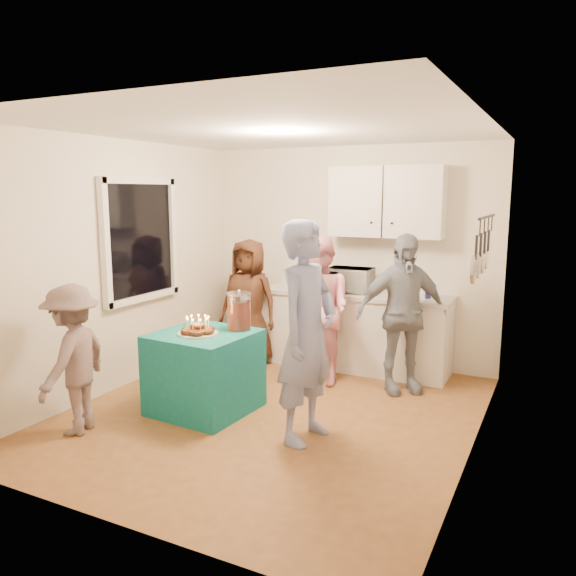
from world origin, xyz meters
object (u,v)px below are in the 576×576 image
at_px(punch_jar, 239,312).
at_px(woman_back_center, 319,310).
at_px(microwave, 350,280).
at_px(man_birthday, 307,332).
at_px(child_near_left, 73,359).
at_px(woman_back_left, 249,302).
at_px(woman_back_right, 402,314).
at_px(counter, 354,332).
at_px(party_table, 205,372).

xyz_separation_m(punch_jar, woman_back_center, (0.42, 0.96, -0.13)).
bearing_deg(microwave, man_birthday, -81.57).
distance_m(microwave, man_birthday, 2.06).
bearing_deg(child_near_left, woman_back_left, 157.54).
relative_size(punch_jar, woman_back_left, 0.22).
bearing_deg(woman_back_right, man_birthday, -141.22).
bearing_deg(counter, woman_back_right, -37.25).
xyz_separation_m(counter, woman_back_right, (0.70, -0.53, 0.40)).
relative_size(counter, woman_back_right, 1.33).
height_order(punch_jar, child_near_left, child_near_left).
xyz_separation_m(woman_back_left, child_near_left, (-0.35, -2.38, -0.11)).
xyz_separation_m(counter, woman_back_left, (-1.19, -0.42, 0.33)).
relative_size(woman_back_center, woman_back_right, 0.97).
xyz_separation_m(counter, woman_back_center, (-0.16, -0.67, 0.37)).
relative_size(punch_jar, child_near_left, 0.26).
bearing_deg(child_near_left, man_birthday, 98.47).
height_order(woman_back_center, woman_back_right, woman_back_right).
height_order(punch_jar, woman_back_center, woman_back_center).
xyz_separation_m(man_birthday, child_near_left, (-1.84, -0.77, -0.27)).
distance_m(party_table, child_near_left, 1.19).
relative_size(counter, microwave, 4.34).
height_order(man_birthday, woman_back_right, man_birthday).
distance_m(man_birthday, woman_back_right, 1.54).
distance_m(punch_jar, man_birthday, 0.97).
height_order(counter, man_birthday, man_birthday).
xyz_separation_m(punch_jar, child_near_left, (-0.96, -1.16, -0.28)).
bearing_deg(woman_back_center, woman_back_right, 31.98).
bearing_deg(party_table, woman_back_center, 61.77).
relative_size(counter, man_birthday, 1.19).
height_order(man_birthday, woman_back_center, man_birthday).
height_order(microwave, woman_back_center, woman_back_center).
distance_m(microwave, child_near_left, 3.18).
height_order(woman_back_right, child_near_left, woman_back_right).
height_order(man_birthday, woman_back_left, man_birthday).
bearing_deg(man_birthday, party_table, 90.47).
distance_m(woman_back_center, woman_back_right, 0.88).
relative_size(microwave, punch_jar, 1.49).
bearing_deg(woman_back_left, punch_jar, -65.51).
height_order(party_table, child_near_left, child_near_left).
relative_size(counter, party_table, 2.59).
relative_size(counter, child_near_left, 1.69).
bearing_deg(counter, punch_jar, -109.52).
distance_m(punch_jar, woman_back_left, 1.37).
height_order(punch_jar, woman_back_left, woman_back_left).
bearing_deg(man_birthday, woman_back_left, 50.23).
height_order(woman_back_center, child_near_left, woman_back_center).
xyz_separation_m(party_table, woman_back_right, (1.52, 1.36, 0.45)).
distance_m(microwave, woman_back_right, 0.96).
bearing_deg(counter, child_near_left, -118.78).
height_order(party_table, woman_back_right, woman_back_right).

